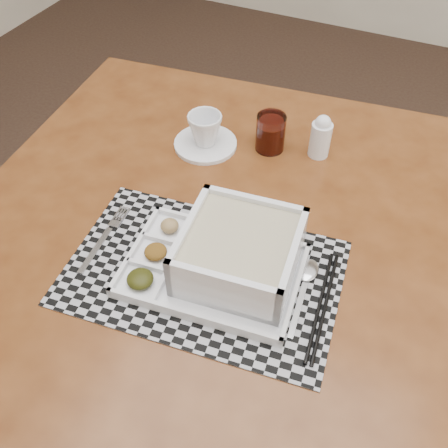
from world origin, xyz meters
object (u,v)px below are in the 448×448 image
(cup, at_px, (205,129))
(juice_glass, at_px, (270,134))
(dining_table, at_px, (223,251))
(serving_tray, at_px, (232,257))
(creamer_bottle, at_px, (321,137))

(cup, relative_size, juice_glass, 0.91)
(dining_table, distance_m, serving_tray, 0.18)
(cup, xyz_separation_m, juice_glass, (0.14, 0.05, -0.01))
(serving_tray, xyz_separation_m, creamer_bottle, (0.04, 0.40, 0.01))
(dining_table, distance_m, creamer_bottle, 0.35)
(juice_glass, xyz_separation_m, creamer_bottle, (0.11, 0.03, 0.01))
(serving_tray, relative_size, cup, 4.22)
(dining_table, height_order, serving_tray, serving_tray)
(cup, relative_size, creamer_bottle, 0.76)
(dining_table, xyz_separation_m, serving_tray, (0.07, -0.10, 0.13))
(juice_glass, bearing_deg, cup, -158.90)
(juice_glass, relative_size, creamer_bottle, 0.84)
(dining_table, height_order, cup, cup)
(serving_tray, distance_m, juice_glass, 0.38)
(dining_table, height_order, creamer_bottle, creamer_bottle)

